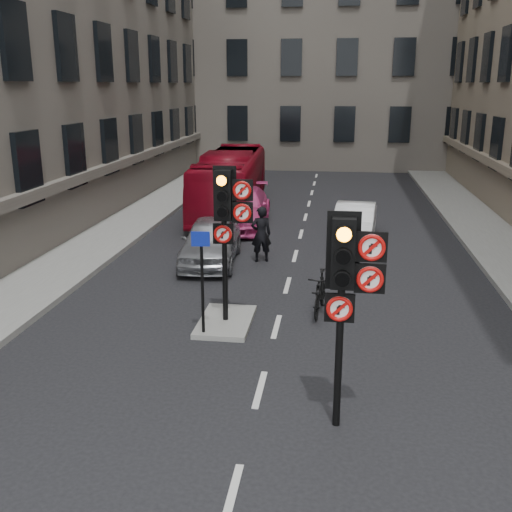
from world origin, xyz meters
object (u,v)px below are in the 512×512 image
(car_pink, at_px, (242,208))
(info_sign, at_px, (202,268))
(motorcyclist, at_px, (261,234))
(bus_red, at_px, (231,182))
(car_white, at_px, (355,223))
(signal_far, at_px, (228,211))
(signal_near, at_px, (348,277))
(car_silver, at_px, (211,241))
(motorcycle, at_px, (320,293))

(car_pink, height_order, info_sign, info_sign)
(motorcyclist, bearing_deg, bus_red, -91.20)
(car_white, bearing_deg, bus_red, 146.60)
(signal_far, relative_size, car_white, 0.90)
(car_pink, distance_m, info_sign, 10.89)
(signal_near, bearing_deg, car_silver, 114.50)
(signal_near, height_order, motorcycle, signal_near)
(car_pink, relative_size, motorcyclist, 2.84)
(car_silver, xyz_separation_m, car_white, (4.53, 3.41, -0.05))
(car_silver, bearing_deg, car_pink, 84.37)
(car_white, bearing_deg, motorcyclist, -128.63)
(signal_near, xyz_separation_m, motorcyclist, (-2.52, 9.25, -1.70))
(signal_near, height_order, bus_red, signal_near)
(info_sign, bearing_deg, car_pink, 88.51)
(car_white, bearing_deg, signal_near, -86.71)
(car_white, bearing_deg, motorcycle, -92.24)
(car_silver, distance_m, info_sign, 5.89)
(bus_red, distance_m, motorcyclist, 7.65)
(car_silver, bearing_deg, bus_red, 91.53)
(motorcyclist, height_order, info_sign, info_sign)
(motorcyclist, bearing_deg, car_silver, -6.19)
(car_pink, height_order, motorcyclist, motorcyclist)
(car_white, bearing_deg, signal_far, -104.74)
(info_sign, bearing_deg, car_silver, 94.11)
(signal_near, distance_m, car_white, 12.49)
(car_pink, xyz_separation_m, motorcyclist, (1.38, -4.76, 0.15))
(car_silver, height_order, car_pink, car_pink)
(car_silver, xyz_separation_m, motorcyclist, (1.55, 0.33, 0.18))
(motorcycle, distance_m, info_sign, 3.29)
(signal_near, bearing_deg, car_white, 87.86)
(car_silver, relative_size, car_pink, 0.82)
(signal_near, distance_m, motorcyclist, 9.74)
(motorcycle, bearing_deg, car_white, 88.13)
(signal_near, relative_size, info_sign, 1.55)
(signal_far, height_order, info_sign, signal_far)
(signal_far, distance_m, car_pink, 10.29)
(signal_far, xyz_separation_m, bus_red, (-2.18, 12.55, -1.36))
(car_silver, relative_size, bus_red, 0.43)
(car_pink, distance_m, bus_red, 2.75)
(signal_near, distance_m, bus_red, 17.27)
(car_pink, bearing_deg, car_silver, -94.70)
(signal_near, distance_m, motorcycle, 5.44)
(motorcyclist, relative_size, info_sign, 0.77)
(signal_far, bearing_deg, signal_near, -56.98)
(car_pink, bearing_deg, car_white, -23.91)
(car_silver, bearing_deg, motorcycle, -51.68)
(motorcycle, xyz_separation_m, info_sign, (-2.51, -1.82, 1.09))
(car_pink, bearing_deg, motorcyclist, -76.66)
(car_silver, bearing_deg, signal_far, -77.23)
(signal_near, relative_size, motorcycle, 2.06)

